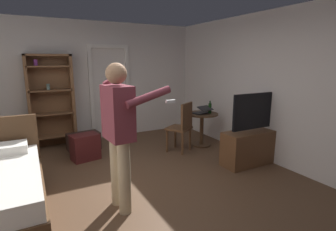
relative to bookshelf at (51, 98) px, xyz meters
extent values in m
plane|color=brown|center=(0.72, -2.75, -1.03)|extent=(6.41, 6.41, 0.00)
cube|color=silver|center=(0.72, 0.23, 0.29)|extent=(5.46, 0.12, 2.63)
cube|color=silver|center=(3.38, -2.75, 0.29)|extent=(0.12, 6.07, 2.63)
cube|color=white|center=(0.85, 0.15, 0.00)|extent=(0.08, 0.08, 2.05)
cube|color=white|center=(1.70, 0.15, 0.00)|extent=(0.08, 0.08, 2.05)
cube|color=white|center=(1.27, 0.15, 1.06)|extent=(0.93, 0.08, 0.08)
cube|color=white|center=(-0.73, -1.85, -0.40)|extent=(0.50, 0.34, 0.12)
cube|color=brown|center=(-0.41, -0.03, -0.07)|extent=(0.06, 0.32, 1.91)
cube|color=brown|center=(0.41, -0.03, -0.07)|extent=(0.06, 0.32, 1.91)
cube|color=brown|center=(0.00, -0.03, 0.86)|extent=(0.88, 0.32, 0.04)
cube|color=brown|center=(0.00, 0.12, -0.07)|extent=(0.88, 0.02, 1.91)
cube|color=brown|center=(0.00, -0.03, -0.79)|extent=(0.82, 0.32, 0.03)
cube|color=brown|center=(0.00, -0.03, -0.31)|extent=(0.82, 0.32, 0.03)
cube|color=brown|center=(0.00, -0.03, 0.16)|extent=(0.82, 0.32, 0.03)
cylinder|color=slate|center=(-0.03, -0.03, 0.24)|extent=(0.07, 0.07, 0.11)
cube|color=brown|center=(0.00, -0.03, 0.64)|extent=(0.82, 0.32, 0.03)
cylinder|color=purple|center=(-0.22, -0.03, 0.72)|extent=(0.07, 0.07, 0.12)
cube|color=brown|center=(3.02, -2.65, -0.73)|extent=(1.22, 0.40, 0.59)
cube|color=black|center=(3.02, -2.67, -0.08)|extent=(1.05, 0.05, 0.61)
cube|color=#5956C2|center=(3.02, -2.64, -0.08)|extent=(0.99, 0.01, 0.55)
cylinder|color=#4C331E|center=(2.77, -1.42, -0.69)|extent=(0.08, 0.08, 0.67)
cylinder|color=#4C331E|center=(2.77, -1.42, -1.01)|extent=(0.40, 0.40, 0.03)
cylinder|color=#4C331E|center=(2.77, -1.42, -0.34)|extent=(0.67, 0.67, 0.03)
cube|color=black|center=(2.74, -1.42, -0.32)|extent=(0.36, 0.29, 0.02)
cube|color=black|center=(2.77, -1.54, -0.20)|extent=(0.35, 0.26, 0.08)
cube|color=navy|center=(2.77, -1.53, -0.20)|extent=(0.32, 0.22, 0.06)
cylinder|color=#153C14|center=(2.91, -1.50, -0.22)|extent=(0.06, 0.06, 0.21)
cylinder|color=#153C14|center=(2.91, -1.50, -0.09)|extent=(0.03, 0.03, 0.05)
cylinder|color=brown|center=(2.22, -1.26, -0.80)|extent=(0.04, 0.04, 0.45)
cylinder|color=brown|center=(1.93, -1.44, -0.80)|extent=(0.04, 0.04, 0.45)
cylinder|color=brown|center=(2.40, -1.55, -0.80)|extent=(0.04, 0.04, 0.45)
cylinder|color=brown|center=(2.11, -1.73, -0.80)|extent=(0.04, 0.04, 0.45)
cube|color=brown|center=(2.16, -1.50, -0.56)|extent=(0.58, 0.58, 0.04)
cube|color=brown|center=(2.25, -1.64, -0.29)|extent=(0.38, 0.26, 0.50)
cylinder|color=tan|center=(0.48, -2.83, -0.58)|extent=(0.15, 0.15, 0.89)
cylinder|color=tan|center=(0.50, -3.07, -0.58)|extent=(0.15, 0.15, 0.89)
cube|color=brown|center=(0.49, -2.95, 0.17)|extent=(0.29, 0.45, 0.63)
sphere|color=#936B4C|center=(0.49, -2.95, 0.62)|extent=(0.24, 0.24, 0.24)
cylinder|color=brown|center=(0.56, -2.70, 0.29)|extent=(0.35, 0.12, 0.51)
cylinder|color=brown|center=(0.78, -3.17, 0.37)|extent=(0.56, 0.13, 0.23)
cube|color=white|center=(1.06, -3.17, 0.29)|extent=(0.12, 0.05, 0.04)
cube|color=black|center=(0.50, -0.52, -0.86)|extent=(0.65, 0.43, 0.35)
cube|color=#4C1919|center=(0.42, -1.09, -0.79)|extent=(0.52, 0.39, 0.47)
camera|label=1|loc=(-0.39, -5.82, 0.77)|focal=28.03mm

